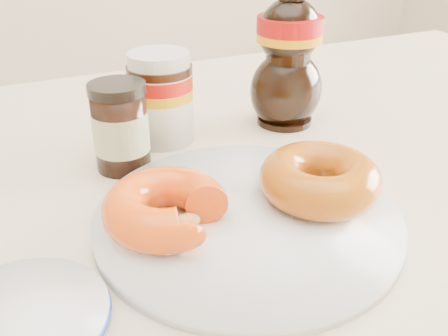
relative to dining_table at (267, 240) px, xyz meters
name	(u,v)px	position (x,y,z in m)	size (l,w,h in m)	color
dining_table	(267,240)	(0.00, 0.00, 0.00)	(1.40, 0.90, 0.75)	beige
plate	(247,217)	(-0.06, -0.07, 0.09)	(0.28, 0.28, 0.01)	white
donut_bitten	(166,207)	(-0.14, -0.06, 0.12)	(0.11, 0.11, 0.04)	#DE450C
donut_whole	(320,179)	(0.01, -0.07, 0.12)	(0.11, 0.11, 0.04)	#A85D0A
nutella_jar	(161,94)	(-0.07, 0.14, 0.14)	(0.08, 0.08, 0.11)	white
syrup_bottle	(288,53)	(0.09, 0.13, 0.18)	(0.10, 0.08, 0.19)	black
dark_jar	(121,128)	(-0.14, 0.09, 0.13)	(0.06, 0.06, 0.10)	black
blue_rim_saucer	(20,320)	(-0.27, -0.11, 0.09)	(0.13, 0.13, 0.01)	white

